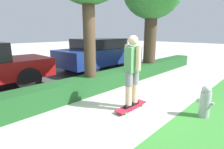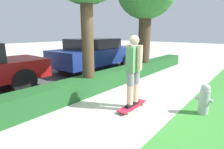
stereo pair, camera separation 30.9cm
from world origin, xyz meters
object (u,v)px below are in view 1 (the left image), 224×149
skateboard (131,106)px  skater_person (132,70)px  parked_car_middle (101,53)px  fire_hydrant (205,102)px

skateboard → skater_person: size_ratio=0.58×
skateboard → parked_car_middle: (2.71, 4.01, 0.75)m
skateboard → fire_hydrant: bearing=-60.8°
skateboard → parked_car_middle: parked_car_middle is taller
parked_car_middle → fire_hydrant: parked_car_middle is taller
skateboard → skater_person: 0.91m
skater_person → skateboard: bearing=45.0°
skateboard → fire_hydrant: (0.78, -1.40, 0.29)m
parked_car_middle → skateboard: bearing=-126.3°
parked_car_middle → skater_person: bearing=-126.3°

